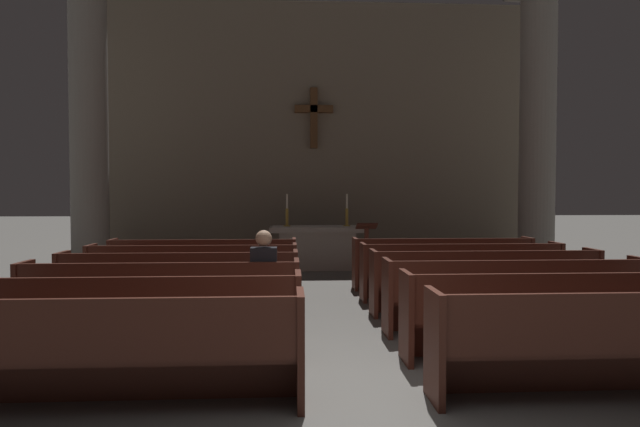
% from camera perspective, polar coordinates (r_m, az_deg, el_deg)
% --- Properties ---
extents(ground_plane, '(80.00, 80.00, 0.00)m').
position_cam_1_polar(ground_plane, '(4.87, 4.97, -19.10)').
color(ground_plane, '#66635E').
extents(pew_left_row_1, '(3.32, 0.50, 0.95)m').
position_cam_1_polar(pew_left_row_1, '(4.88, -22.14, -13.28)').
color(pew_left_row_1, '#4C2319').
rests_on(pew_left_row_1, ground).
extents(pew_left_row_2, '(3.32, 0.50, 0.95)m').
position_cam_1_polar(pew_left_row_2, '(5.90, -18.63, -10.57)').
color(pew_left_row_2, '#4C2319').
rests_on(pew_left_row_2, ground).
extents(pew_left_row_3, '(3.32, 0.50, 0.95)m').
position_cam_1_polar(pew_left_row_3, '(6.94, -16.21, -8.65)').
color(pew_left_row_3, '#4C2319').
rests_on(pew_left_row_3, ground).
extents(pew_left_row_4, '(3.32, 0.50, 0.95)m').
position_cam_1_polar(pew_left_row_4, '(8.00, -14.44, -7.22)').
color(pew_left_row_4, '#4C2319').
rests_on(pew_left_row_4, ground).
extents(pew_left_row_5, '(3.32, 0.50, 0.95)m').
position_cam_1_polar(pew_left_row_5, '(9.07, -13.09, -6.12)').
color(pew_left_row_5, '#4C2319').
rests_on(pew_left_row_5, ground).
extents(pew_left_row_6, '(3.32, 0.50, 0.95)m').
position_cam_1_polar(pew_left_row_6, '(10.14, -12.03, -5.26)').
color(pew_left_row_6, '#4C2319').
rests_on(pew_left_row_6, ground).
extents(pew_right_row_1, '(3.32, 0.50, 0.95)m').
position_cam_1_polar(pew_right_row_1, '(5.44, 29.13, -11.80)').
color(pew_right_row_1, '#4C2319').
rests_on(pew_right_row_1, ground).
extents(pew_right_row_2, '(3.32, 0.50, 0.95)m').
position_cam_1_polar(pew_right_row_2, '(6.37, 23.76, -9.70)').
color(pew_right_row_2, '#4C2319').
rests_on(pew_right_row_2, ground).
extents(pew_right_row_3, '(3.32, 0.50, 0.95)m').
position_cam_1_polar(pew_right_row_3, '(7.34, 19.83, -8.10)').
color(pew_right_row_3, '#4C2319').
rests_on(pew_right_row_3, ground).
extents(pew_right_row_4, '(3.32, 0.50, 0.95)m').
position_cam_1_polar(pew_right_row_4, '(8.35, 16.85, -6.85)').
color(pew_right_row_4, '#4C2319').
rests_on(pew_right_row_4, ground).
extents(pew_right_row_5, '(3.32, 0.50, 0.95)m').
position_cam_1_polar(pew_right_row_5, '(9.38, 14.53, -5.86)').
color(pew_right_row_5, '#4C2319').
rests_on(pew_right_row_5, ground).
extents(pew_right_row_6, '(3.32, 0.50, 0.95)m').
position_cam_1_polar(pew_right_row_6, '(10.42, 12.68, -5.06)').
color(pew_right_row_6, '#4C2319').
rests_on(pew_right_row_6, ground).
extents(column_left_second, '(1.18, 1.18, 6.41)m').
position_cam_1_polar(column_left_second, '(12.83, -23.00, 7.97)').
color(column_left_second, gray).
rests_on(column_left_second, ground).
extents(column_right_second, '(1.18, 1.18, 6.41)m').
position_cam_1_polar(column_right_second, '(13.33, 21.79, 7.76)').
color(column_right_second, gray).
rests_on(column_right_second, ground).
extents(altar, '(2.20, 0.90, 1.01)m').
position_cam_1_polar(altar, '(12.75, -0.31, -3.47)').
color(altar, '#A8A399').
rests_on(altar, ground).
extents(candlestick_left, '(0.16, 0.16, 0.75)m').
position_cam_1_polar(candlestick_left, '(12.69, -3.47, -0.24)').
color(candlestick_left, '#B79338').
rests_on(candlestick_left, altar).
extents(candlestick_right, '(0.16, 0.16, 0.75)m').
position_cam_1_polar(candlestick_right, '(12.76, 2.83, -0.22)').
color(candlestick_right, '#B79338').
rests_on(candlestick_right, altar).
extents(apse_with_cross, '(11.14, 0.44, 6.81)m').
position_cam_1_polar(apse_with_cross, '(14.63, -0.69, 8.51)').
color(apse_with_cross, gray).
rests_on(apse_with_cross, ground).
extents(lectern, '(0.44, 0.36, 1.15)m').
position_cam_1_polar(lectern, '(11.66, 4.89, -3.92)').
color(lectern, '#4C2319').
rests_on(lectern, ground).
extents(lone_worshipper, '(0.32, 0.43, 1.32)m').
position_cam_1_polar(lone_worshipper, '(6.78, -5.86, -6.99)').
color(lone_worshipper, '#26262B').
rests_on(lone_worshipper, ground).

